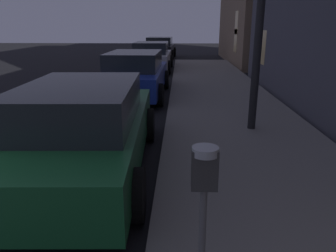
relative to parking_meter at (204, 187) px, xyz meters
name	(u,v)px	position (x,y,z in m)	size (l,w,h in m)	color
sidewalk	(303,245)	(1.10, 0.75, -1.04)	(3.20, 36.00, 0.15)	slate
parking_meter	(204,187)	(0.00, 0.00, 0.00)	(0.19, 0.19, 1.28)	#59595B
car_green	(84,129)	(-1.65, 2.58, -0.40)	(2.16, 4.60, 1.43)	#19592D
car_blue	(135,74)	(-1.65, 8.37, -0.40)	(2.09, 4.49, 1.43)	navy
car_silver	(152,57)	(-1.65, 14.63, -0.41)	(2.08, 4.38, 1.43)	#B7B7BF
car_black	(160,48)	(-1.65, 21.30, -0.41)	(2.26, 4.39, 1.43)	black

